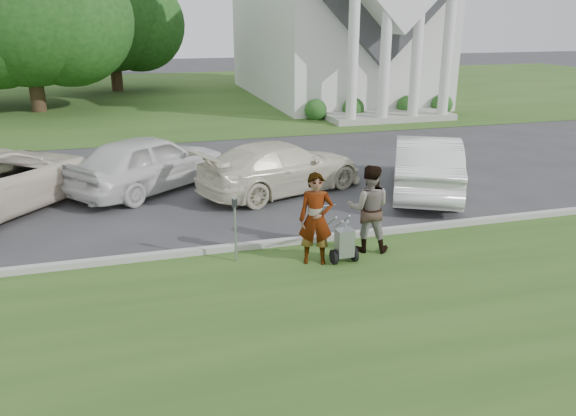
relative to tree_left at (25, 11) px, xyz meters
name	(u,v)px	position (x,y,z in m)	size (l,w,h in m)	color
ground	(303,253)	(8.01, -21.99, -5.11)	(120.00, 120.00, 0.00)	#333335
grass_strip	(356,322)	(8.01, -24.99, -5.11)	(80.00, 7.00, 0.01)	#2D4D1A
church_lawn	(181,94)	(8.01, 5.01, -5.11)	(80.00, 30.00, 0.01)	#2D4D1A
curb	(296,241)	(8.01, -21.44, -5.04)	(80.00, 0.18, 0.15)	#9E9E93
tree_left	(25,11)	(0.00, 0.00, 0.00)	(10.63, 8.40, 9.71)	#332316
tree_back	(111,18)	(4.00, 8.00, -0.38)	(9.61, 7.60, 8.89)	#332316
striping_cart	(344,243)	(8.68, -22.65, -4.68)	(0.55, 1.08, 0.99)	black
person_left	(316,220)	(8.10, -22.52, -4.15)	(0.70, 0.46, 1.91)	#999999
person_right	(369,209)	(9.40, -22.19, -4.16)	(0.93, 0.72, 1.91)	#999999
parking_meter_near	(235,222)	(6.53, -22.02, -4.22)	(0.10, 0.09, 1.41)	#999CA1
car_b	(149,162)	(5.08, -16.29, -4.27)	(1.97, 4.90, 1.67)	silver
car_c	(282,167)	(8.74, -17.49, -4.38)	(2.06, 5.06, 1.47)	beige
car_d	(426,164)	(12.73, -18.67, -4.28)	(1.76, 5.04, 1.66)	silver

